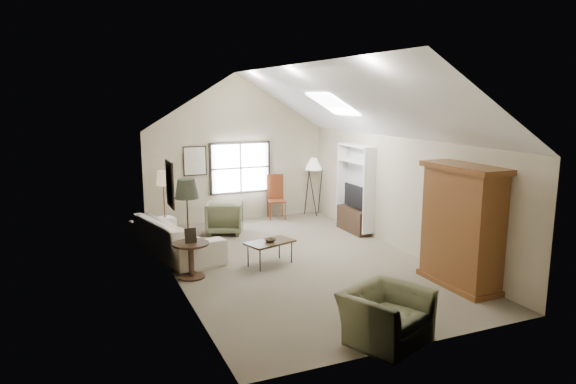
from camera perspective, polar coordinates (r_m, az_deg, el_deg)
name	(u,v)px	position (r m, az deg, el deg)	size (l,w,h in m)	color
room_shell	(296,105)	(10.23, 0.89, 9.61)	(5.01, 8.01, 4.00)	#6C614D
window	(240,168)	(14.10, -5.32, 2.69)	(1.72, 0.08, 1.42)	black
skylight	(333,104)	(11.61, 5.01, 9.76)	(0.80, 1.20, 0.52)	white
wall_art	(183,172)	(11.63, -11.58, 2.21)	(1.97, 3.71, 0.88)	black
armoire	(462,226)	(9.68, 18.75, -3.63)	(0.60, 1.50, 2.20)	brown
tv_alcove	(355,187)	(12.92, 7.48, 0.57)	(0.32, 1.30, 2.10)	white
media_console	(354,220)	(13.09, 7.31, -3.10)	(0.34, 1.18, 0.60)	#382316
tv_panel	(354,196)	(12.96, 7.38, -0.44)	(0.05, 0.90, 0.55)	black
sofa	(175,236)	(11.41, -12.45, -4.82)	(2.72, 1.06, 0.79)	silver
armchair_near	(386,316)	(7.50, 10.81, -13.37)	(1.13, 0.99, 0.73)	#666647
armchair_far	(225,217)	(12.92, -7.04, -2.78)	(0.87, 0.90, 0.82)	#596144
coffee_table	(270,253)	(10.50, -2.01, -6.80)	(0.96, 0.53, 0.49)	#352515
bowl	(270,240)	(10.42, -2.02, -5.36)	(0.23, 0.23, 0.06)	#3B2B18
side_table	(191,260)	(9.92, -10.69, -7.46)	(0.68, 0.68, 0.68)	#3B2918
side_chair	(276,197)	(14.30, -1.29, -0.56)	(0.48, 0.48, 1.22)	maroon
tripod_lamp	(313,186)	(14.73, 2.83, 0.66)	(0.49, 0.49, 1.68)	white
dark_lamp	(188,227)	(9.94, -11.06, -3.79)	(0.45, 0.45, 1.90)	#272B1E
tan_lamp	(164,205)	(12.46, -13.58, -1.42)	(0.34, 0.34, 1.70)	tan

